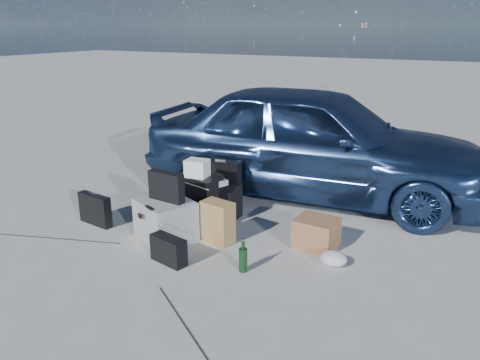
% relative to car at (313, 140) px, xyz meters
% --- Properties ---
extents(ground, '(60.00, 60.00, 0.00)m').
position_rel_car_xyz_m(ground, '(-0.60, -2.18, -0.75)').
color(ground, '#AFAFAA').
rests_on(ground, ground).
extents(car, '(4.55, 2.16, 1.50)m').
position_rel_car_xyz_m(car, '(0.00, 0.00, 0.00)').
color(car, '#314E85').
rests_on(car, ground).
extents(pelican_case, '(0.74, 0.69, 0.43)m').
position_rel_car_xyz_m(pelican_case, '(-0.92, -2.06, -0.54)').
color(pelican_case, '#A0A3A5').
rests_on(pelican_case, ground).
extents(laptop_bag, '(0.42, 0.14, 0.31)m').
position_rel_car_xyz_m(laptop_bag, '(-0.90, -2.04, -0.16)').
color(laptop_bag, black).
rests_on(laptop_bag, pelican_case).
extents(briefcase, '(0.47, 0.17, 0.36)m').
position_rel_car_xyz_m(briefcase, '(-1.86, -2.14, -0.57)').
color(briefcase, black).
rests_on(briefcase, ground).
extents(suitcase_left, '(0.51, 0.26, 0.63)m').
position_rel_car_xyz_m(suitcase_left, '(-0.80, -1.06, -0.43)').
color(suitcase_left, black).
rests_on(suitcase_left, ground).
extents(suitcase_right, '(0.52, 0.30, 0.59)m').
position_rel_car_xyz_m(suitcase_right, '(-0.78, -1.60, -0.46)').
color(suitcase_right, black).
rests_on(suitcase_right, ground).
extents(white_carton, '(0.26, 0.22, 0.19)m').
position_rel_car_xyz_m(white_carton, '(-0.79, -1.60, -0.07)').
color(white_carton, white).
rests_on(white_carton, suitcase_right).
extents(duffel_bag, '(0.80, 0.35, 0.40)m').
position_rel_car_xyz_m(duffel_bag, '(-0.86, -1.30, -0.55)').
color(duffel_bag, black).
rests_on(duffel_bag, ground).
extents(flat_box_white, '(0.46, 0.41, 0.07)m').
position_rel_car_xyz_m(flat_box_white, '(-0.84, -1.28, -0.32)').
color(flat_box_white, white).
rests_on(flat_box_white, duffel_bag).
extents(flat_box_black, '(0.36, 0.32, 0.06)m').
position_rel_car_xyz_m(flat_box_black, '(-0.84, -1.28, -0.26)').
color(flat_box_black, black).
rests_on(flat_box_black, flat_box_white).
extents(kraft_bag, '(0.37, 0.26, 0.45)m').
position_rel_car_xyz_m(kraft_bag, '(-0.38, -1.87, -0.53)').
color(kraft_bag, '#AF844C').
rests_on(kraft_bag, ground).
extents(cardboard_box, '(0.44, 0.39, 0.31)m').
position_rel_car_xyz_m(cardboard_box, '(0.59, -1.50, -0.60)').
color(cardboard_box, '#9C6744').
rests_on(cardboard_box, ground).
extents(plastic_bag, '(0.29, 0.25, 0.14)m').
position_rel_car_xyz_m(plastic_bag, '(0.88, -1.81, -0.68)').
color(plastic_bag, silver).
rests_on(plastic_bag, ground).
extents(messenger_bag, '(0.41, 0.22, 0.27)m').
position_rel_car_xyz_m(messenger_bag, '(-0.56, -2.50, -0.62)').
color(messenger_bag, black).
rests_on(messenger_bag, ground).
extents(green_bottle, '(0.09, 0.09, 0.32)m').
position_rel_car_xyz_m(green_bottle, '(0.16, -2.32, -0.59)').
color(green_bottle, black).
rests_on(green_bottle, ground).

